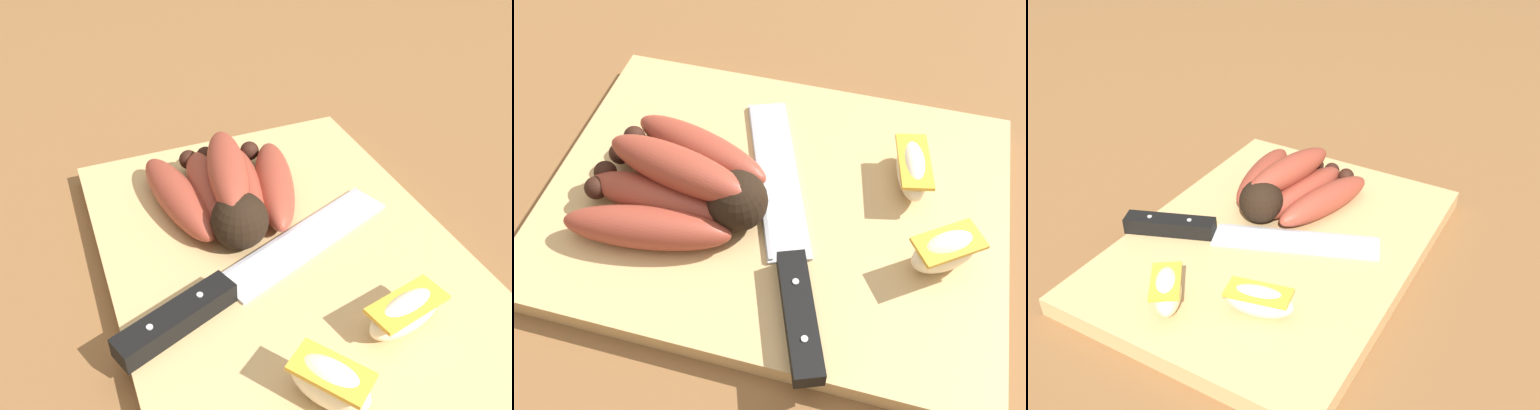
{
  "view_description": "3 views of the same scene",
  "coord_description": "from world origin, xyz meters",
  "views": [
    {
      "loc": [
        -0.31,
        0.15,
        0.35
      ],
      "look_at": [
        0.04,
        0.01,
        0.05
      ],
      "focal_mm": 39.07,
      "sensor_mm": 36.0,
      "label": 1
    },
    {
      "loc": [
        -0.06,
        0.29,
        0.4
      ],
      "look_at": [
        0.01,
        0.02,
        0.03
      ],
      "focal_mm": 39.25,
      "sensor_mm": 36.0,
      "label": 2
    },
    {
      "loc": [
        -0.44,
        -0.27,
        0.41
      ],
      "look_at": [
        0.03,
        0.0,
        0.05
      ],
      "focal_mm": 41.76,
      "sensor_mm": 36.0,
      "label": 3
    }
  ],
  "objects": [
    {
      "name": "ground_plane",
      "position": [
        0.0,
        0.0,
        0.0
      ],
      "size": [
        6.0,
        6.0,
        0.0
      ],
      "primitive_type": "plane",
      "color": "brown"
    },
    {
      "name": "apple_wedge_middle",
      "position": [
        -0.1,
        -0.05,
        0.04
      ],
      "size": [
        0.04,
        0.07,
        0.03
      ],
      "color": "#F4E5C1",
      "rests_on": "cutting_board"
    },
    {
      "name": "apple_wedge_near",
      "position": [
        -0.13,
        0.03,
        0.04
      ],
      "size": [
        0.06,
        0.05,
        0.04
      ],
      "color": "#F4E5C1",
      "rests_on": "cutting_board"
    },
    {
      "name": "banana_bunch",
      "position": [
        0.08,
        0.02,
        0.04
      ],
      "size": [
        0.16,
        0.16,
        0.06
      ],
      "color": "black",
      "rests_on": "cutting_board"
    },
    {
      "name": "chefs_knife",
      "position": [
        -0.02,
        0.06,
        0.03
      ],
      "size": [
        0.13,
        0.27,
        0.02
      ],
      "color": "silver",
      "rests_on": "cutting_board"
    },
    {
      "name": "cutting_board",
      "position": [
        0.01,
        0.0,
        0.01
      ],
      "size": [
        0.39,
        0.3,
        0.02
      ],
      "primitive_type": "cube",
      "color": "tan",
      "rests_on": "ground_plane"
    }
  ]
}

